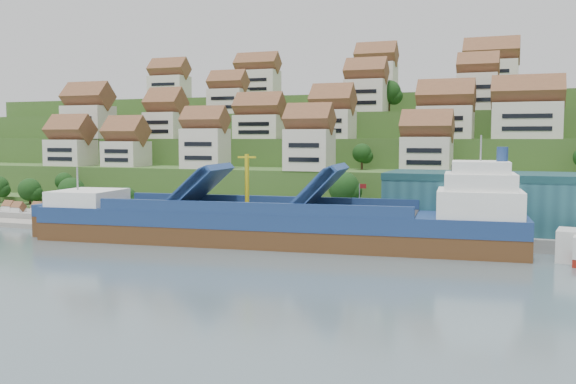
% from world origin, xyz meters
% --- Properties ---
extents(ground, '(300.00, 300.00, 0.00)m').
position_xyz_m(ground, '(0.00, 0.00, 0.00)').
color(ground, slate).
rests_on(ground, ground).
extents(quay, '(180.00, 14.00, 2.20)m').
position_xyz_m(quay, '(20.00, 15.00, 1.10)').
color(quay, gray).
rests_on(quay, ground).
extents(pebble_beach, '(45.00, 20.00, 1.00)m').
position_xyz_m(pebble_beach, '(-58.00, 12.00, 0.50)').
color(pebble_beach, gray).
rests_on(pebble_beach, ground).
extents(hillside, '(260.00, 128.00, 31.00)m').
position_xyz_m(hillside, '(0.00, 103.55, 10.66)').
color(hillside, '#2D4C1E').
rests_on(hillside, ground).
extents(hillside_village, '(157.14, 63.72, 29.15)m').
position_xyz_m(hillside_village, '(3.79, 61.50, 24.73)').
color(hillside_village, beige).
rests_on(hillside_village, ground).
extents(hillside_trees, '(140.70, 62.21, 30.53)m').
position_xyz_m(hillside_trees, '(-10.26, 42.74, 15.72)').
color(hillside_trees, '#183F15').
rests_on(hillside_trees, ground).
extents(warehouse, '(60.00, 15.00, 10.00)m').
position_xyz_m(warehouse, '(52.00, 17.00, 7.20)').
color(warehouse, '#23545F').
rests_on(warehouse, quay).
extents(flagpole, '(1.28, 0.16, 8.00)m').
position_xyz_m(flagpole, '(18.11, 10.00, 6.88)').
color(flagpole, gray).
rests_on(flagpole, quay).
extents(beach_huts, '(14.40, 3.70, 2.20)m').
position_xyz_m(beach_huts, '(-60.00, 10.75, 2.10)').
color(beach_huts, white).
rests_on(beach_huts, pebble_beach).
extents(cargo_ship, '(84.06, 20.83, 18.52)m').
position_xyz_m(cargo_ship, '(6.96, 1.72, 3.48)').
color(cargo_ship, '#523119').
rests_on(cargo_ship, ground).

